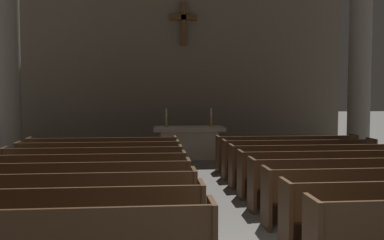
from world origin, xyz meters
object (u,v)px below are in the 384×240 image
at_px(altar, 189,142).
at_px(pew_right_row_4, 353,183).
at_px(pew_left_row_2, 56,222).
at_px(pew_left_row_5, 88,177).
at_px(column_left_second, 7,38).
at_px(column_right_second, 360,42).
at_px(pew_right_row_5, 331,173).
at_px(pew_right_row_3, 381,195).
at_px(pew_left_row_3, 70,203).
at_px(pew_left_row_7, 99,161).
at_px(candlestick_right, 211,121).
at_px(pew_left_row_6, 94,168).
at_px(pew_left_row_8, 103,155).
at_px(candlestick_left, 166,121).
at_px(pew_left_row_4, 80,188).
at_px(pew_right_row_7, 299,158).
at_px(pew_right_row_8, 287,153).
at_px(pew_right_row_6, 314,165).

bearing_deg(altar, pew_right_row_4, -69.00).
xyz_separation_m(pew_left_row_2, pew_left_row_5, (0.00, 2.95, 0.00)).
height_order(column_left_second, column_right_second, same).
distance_m(pew_right_row_5, column_right_second, 6.40).
bearing_deg(pew_right_row_3, pew_left_row_3, 180.00).
xyz_separation_m(pew_left_row_7, pew_right_row_4, (4.83, -2.95, 0.00)).
bearing_deg(pew_right_row_3, candlestick_right, 103.26).
bearing_deg(pew_left_row_6, pew_left_row_8, 90.00).
bearing_deg(candlestick_left, pew_left_row_3, -103.26).
height_order(pew_left_row_6, pew_right_row_4, same).
xyz_separation_m(pew_left_row_7, pew_right_row_5, (4.83, -1.97, 0.00)).
height_order(altar, candlestick_right, candlestick_right).
bearing_deg(candlestick_left, pew_left_row_4, -105.24).
bearing_deg(pew_left_row_6, pew_right_row_7, 11.53).
relative_size(pew_left_row_2, pew_left_row_5, 1.00).
height_order(pew_left_row_3, pew_right_row_8, same).
distance_m(pew_left_row_8, pew_right_row_6, 5.21).
xyz_separation_m(pew_right_row_5, pew_right_row_6, (0.00, 0.98, 0.00)).
relative_size(pew_left_row_4, pew_right_row_6, 1.00).
relative_size(pew_right_row_3, candlestick_right, 6.54).
bearing_deg(column_left_second, altar, 5.69).
distance_m(pew_left_row_6, pew_right_row_4, 5.21).
bearing_deg(pew_right_row_8, pew_right_row_5, -90.00).
relative_size(pew_left_row_7, pew_right_row_4, 1.00).
bearing_deg(pew_left_row_3, pew_right_row_8, 45.57).
distance_m(pew_left_row_4, pew_left_row_5, 0.98).
distance_m(pew_left_row_2, column_left_second, 8.83).
bearing_deg(candlestick_left, pew_right_row_8, -37.04).
bearing_deg(pew_left_row_8, pew_right_row_7, -11.53).
distance_m(pew_left_row_2, pew_right_row_8, 7.63).
bearing_deg(pew_left_row_8, pew_left_row_4, -90.00).
bearing_deg(candlestick_left, pew_left_row_6, -111.64).
bearing_deg(candlestick_left, altar, 0.00).
bearing_deg(pew_left_row_8, pew_left_row_6, -90.00).
relative_size(pew_left_row_2, pew_right_row_8, 1.00).
xyz_separation_m(pew_right_row_5, column_left_second, (-7.67, 4.78, 3.16)).
height_order(pew_left_row_3, altar, altar).
relative_size(pew_left_row_3, candlestick_right, 6.54).
xyz_separation_m(pew_left_row_4, column_left_second, (-2.84, 5.77, 3.16)).
relative_size(pew_left_row_4, candlestick_right, 6.54).
distance_m(pew_left_row_6, pew_right_row_7, 4.93).
distance_m(pew_right_row_8, candlestick_left, 3.96).
distance_m(altar, candlestick_left, 0.96).
xyz_separation_m(pew_right_row_3, column_left_second, (-7.67, 6.75, 3.16)).
bearing_deg(pew_left_row_8, pew_right_row_5, -31.47).
relative_size(pew_left_row_5, candlestick_right, 6.54).
distance_m(candlestick_left, candlestick_right, 1.40).
relative_size(pew_right_row_8, candlestick_right, 6.54).
bearing_deg(pew_right_row_4, pew_right_row_6, 90.00).
xyz_separation_m(pew_left_row_5, pew_left_row_6, (0.00, 0.98, 0.00)).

